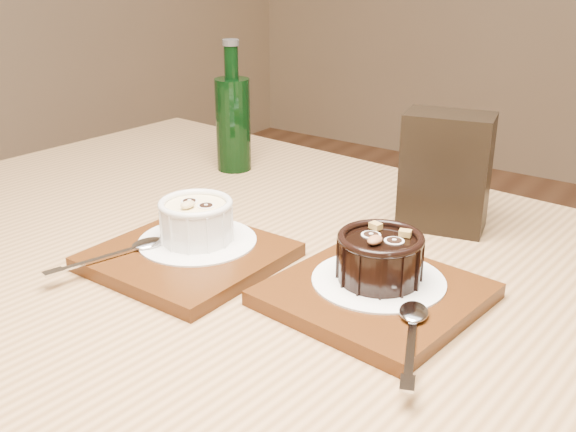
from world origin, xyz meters
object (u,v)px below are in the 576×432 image
object	(u,v)px
ramekin_white	(196,219)
tray_right	(375,294)
condiment_stand	(445,172)
green_bottle	(233,121)
table	(275,354)
ramekin_dark	(380,255)
tray_left	(189,257)

from	to	relation	value
ramekin_white	tray_right	size ratio (longest dim) A/B	0.45
tray_right	condiment_stand	distance (m)	0.22
condiment_stand	green_bottle	xyz separation A→B (m)	(-0.35, 0.03, 0.00)
tray_right	green_bottle	xyz separation A→B (m)	(-0.37, 0.24, 0.07)
ramekin_white	tray_right	bearing A→B (deg)	4.29
table	ramekin_white	bearing A→B (deg)	-179.85
ramekin_dark	green_bottle	bearing A→B (deg)	147.70
tray_left	table	bearing A→B (deg)	13.43
tray_left	green_bottle	size ratio (longest dim) A/B	0.93
tray_left	condiment_stand	size ratio (longest dim) A/B	1.29
table	green_bottle	bearing A→B (deg)	136.00
condiment_stand	ramekin_white	bearing A→B (deg)	-129.32
table	ramekin_dark	size ratio (longest dim) A/B	15.09
ramekin_dark	condiment_stand	xyz separation A→B (m)	(-0.02, 0.20, 0.03)
tray_right	ramekin_white	bearing A→B (deg)	-174.82
table	tray_right	xyz separation A→B (m)	(0.11, 0.02, 0.10)
table	tray_right	size ratio (longest dim) A/B	6.98
table	green_bottle	world-z (taller)	green_bottle
tray_left	green_bottle	xyz separation A→B (m)	(-0.17, 0.28, 0.07)
ramekin_dark	tray_left	bearing A→B (deg)	-165.39
table	tray_left	size ratio (longest dim) A/B	6.98
tray_right	ramekin_dark	distance (m)	0.04
tray_left	ramekin_white	world-z (taller)	ramekin_white
ramekin_dark	green_bottle	xyz separation A→B (m)	(-0.37, 0.23, 0.03)
green_bottle	condiment_stand	bearing A→B (deg)	-4.79
table	ramekin_white	world-z (taller)	ramekin_white
tray_left	ramekin_white	size ratio (longest dim) A/B	2.22
condiment_stand	table	bearing A→B (deg)	-109.88
table	condiment_stand	bearing A→B (deg)	70.12
tray_right	table	bearing A→B (deg)	-169.95
ramekin_dark	green_bottle	distance (m)	0.43
table	tray_left	distance (m)	0.14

